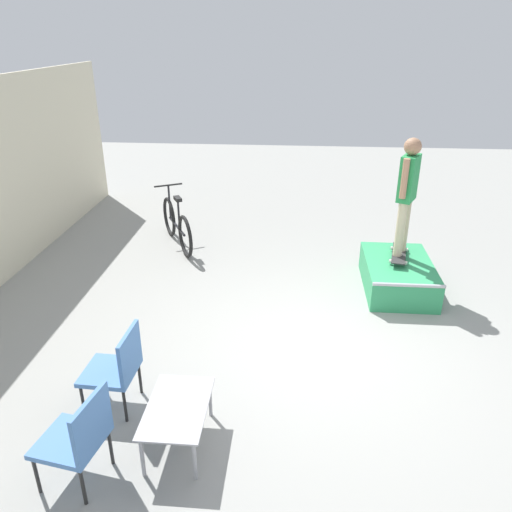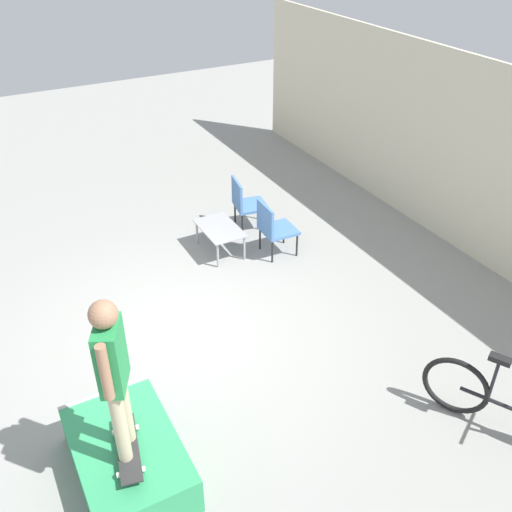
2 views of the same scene
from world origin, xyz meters
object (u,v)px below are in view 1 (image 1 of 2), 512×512
object	(u,v)px
coffee_table	(177,411)
patio_chair_left	(79,435)
person_skater	(407,188)
bicycle	(177,225)
patio_chair_right	(118,366)
skate_ramp_box	(398,275)
skateboard_on_ramp	(399,253)

from	to	relation	value
coffee_table	patio_chair_left	world-z (taller)	patio_chair_left
person_skater	patio_chair_left	distance (m)	5.29
patio_chair_left	bicycle	xyz separation A→B (m)	(5.25, 0.39, -0.11)
patio_chair_right	bicycle	xyz separation A→B (m)	(4.29, 0.39, -0.11)
skate_ramp_box	bicycle	world-z (taller)	bicycle
skate_ramp_box	coffee_table	distance (m)	4.25
skate_ramp_box	bicycle	size ratio (longest dim) A/B	0.93
skateboard_on_ramp	skate_ramp_box	bearing A→B (deg)	-172.00
patio_chair_right	person_skater	bearing A→B (deg)	134.91
coffee_table	patio_chair_right	xyz separation A→B (m)	(0.47, 0.72, 0.11)
skateboard_on_ramp	coffee_table	bearing A→B (deg)	155.02
person_skater	coffee_table	world-z (taller)	person_skater
bicycle	person_skater	bearing A→B (deg)	-136.97
skateboard_on_ramp	bicycle	bearing A→B (deg)	82.97
bicycle	skate_ramp_box	bearing A→B (deg)	-138.85
skateboard_on_ramp	bicycle	size ratio (longest dim) A/B	0.51
patio_chair_left	skate_ramp_box	bearing A→B (deg)	149.44
patio_chair_left	patio_chair_right	size ratio (longest dim) A/B	1.00
coffee_table	bicycle	bearing A→B (deg)	13.11
coffee_table	patio_chair_right	size ratio (longest dim) A/B	0.99
skateboard_on_ramp	person_skater	xyz separation A→B (m)	(-0.00, 0.00, 1.03)
patio_chair_left	patio_chair_right	distance (m)	0.96
skateboard_on_ramp	coffee_table	size ratio (longest dim) A/B	0.93
patio_chair_right	patio_chair_left	bearing A→B (deg)	2.49
person_skater	bicycle	bearing A→B (deg)	96.75
person_skater	patio_chair_right	distance (m)	4.62
coffee_table	person_skater	bearing A→B (deg)	-36.71
coffee_table	patio_chair_left	xyz separation A→B (m)	(-0.49, 0.72, 0.11)
skateboard_on_ramp	patio_chair_left	bearing A→B (deg)	151.89
skateboard_on_ramp	patio_chair_right	size ratio (longest dim) A/B	0.92
skateboard_on_ramp	bicycle	world-z (taller)	bicycle
person_skater	bicycle	size ratio (longest dim) A/B	1.05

